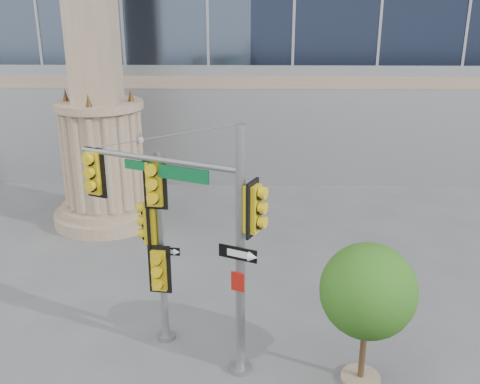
{
  "coord_description": "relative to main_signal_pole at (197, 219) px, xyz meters",
  "views": [
    {
      "loc": [
        0.1,
        -12.03,
        8.64
      ],
      "look_at": [
        -0.22,
        2.0,
        3.76
      ],
      "focal_mm": 40.0,
      "sensor_mm": 36.0,
      "label": 1
    }
  ],
  "objects": [
    {
      "name": "monument",
      "position": [
        -4.82,
        9.35,
        1.63
      ],
      "size": [
        4.4,
        4.4,
        16.6
      ],
      "color": "gray",
      "rests_on": "ground"
    },
    {
      "name": "ground",
      "position": [
        1.18,
        0.35,
        -3.89
      ],
      "size": [
        120.0,
        120.0,
        0.0
      ],
      "primitive_type": "plane",
      "color": "#545456",
      "rests_on": "ground"
    },
    {
      "name": "main_signal_pole",
      "position": [
        0.0,
        0.0,
        0.0
      ],
      "size": [
        4.56,
        2.36,
        6.27
      ],
      "rotation": [
        0.0,
        0.0,
        -0.42
      ],
      "color": "slate",
      "rests_on": "ground"
    },
    {
      "name": "street_tree",
      "position": [
        4.02,
        -0.74,
        -1.53
      ],
      "size": [
        2.3,
        2.24,
        3.58
      ],
      "color": "gray",
      "rests_on": "ground"
    },
    {
      "name": "secondary_signal_pole",
      "position": [
        -1.12,
        0.75,
        -0.77
      ],
      "size": [
        0.92,
        0.75,
        5.31
      ],
      "rotation": [
        0.0,
        0.0,
        -0.13
      ],
      "color": "slate",
      "rests_on": "ground"
    }
  ]
}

